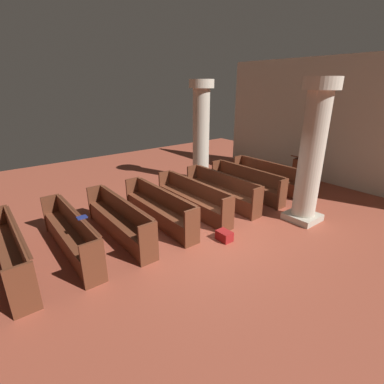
# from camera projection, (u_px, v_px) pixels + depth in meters

# --- Properties ---
(ground_plane) EXTENTS (19.20, 19.20, 0.00)m
(ground_plane) POSITION_uv_depth(u_px,v_px,m) (210.00, 228.00, 7.49)
(ground_plane) COLOR #9E4733
(back_wall) EXTENTS (10.00, 0.16, 4.50)m
(back_wall) POSITION_uv_depth(u_px,v_px,m) (338.00, 123.00, 10.23)
(back_wall) COLOR beige
(back_wall) RESTS_ON ground
(pew_row_0) EXTENTS (2.93, 0.46, 0.93)m
(pew_row_0) POSITION_uv_depth(u_px,v_px,m) (268.00, 175.00, 10.25)
(pew_row_0) COLOR brown
(pew_row_0) RESTS_ON ground
(pew_row_1) EXTENTS (2.93, 0.46, 0.93)m
(pew_row_1) POSITION_uv_depth(u_px,v_px,m) (246.00, 181.00, 9.59)
(pew_row_1) COLOR brown
(pew_row_1) RESTS_ON ground
(pew_row_2) EXTENTS (2.93, 0.47, 0.93)m
(pew_row_2) POSITION_uv_depth(u_px,v_px,m) (222.00, 188.00, 8.92)
(pew_row_2) COLOR brown
(pew_row_2) RESTS_ON ground
(pew_row_3) EXTENTS (2.93, 0.46, 0.93)m
(pew_row_3) POSITION_uv_depth(u_px,v_px,m) (193.00, 197.00, 8.26)
(pew_row_3) COLOR brown
(pew_row_3) RESTS_ON ground
(pew_row_4) EXTENTS (2.93, 0.46, 0.93)m
(pew_row_4) POSITION_uv_depth(u_px,v_px,m) (159.00, 207.00, 7.59)
(pew_row_4) COLOR brown
(pew_row_4) RESTS_ON ground
(pew_row_5) EXTENTS (2.93, 0.47, 0.93)m
(pew_row_5) POSITION_uv_depth(u_px,v_px,m) (119.00, 218.00, 6.93)
(pew_row_5) COLOR brown
(pew_row_5) RESTS_ON ground
(pew_row_6) EXTENTS (2.93, 0.46, 0.93)m
(pew_row_6) POSITION_uv_depth(u_px,v_px,m) (71.00, 232.00, 6.26)
(pew_row_6) COLOR brown
(pew_row_6) RESTS_ON ground
(pew_row_7) EXTENTS (2.93, 0.47, 0.93)m
(pew_row_7) POSITION_uv_depth(u_px,v_px,m) (10.00, 250.00, 5.60)
(pew_row_7) COLOR brown
(pew_row_7) RESTS_ON ground
(pillar_aisle_side) EXTENTS (0.89, 0.89, 3.72)m
(pillar_aisle_side) POSITION_uv_depth(u_px,v_px,m) (312.00, 152.00, 7.31)
(pillar_aisle_side) COLOR #B6AD9A
(pillar_aisle_side) RESTS_ON ground
(pillar_far_side) EXTENTS (0.89, 0.89, 3.72)m
(pillar_far_side) POSITION_uv_depth(u_px,v_px,m) (201.00, 131.00, 10.62)
(pillar_far_side) COLOR #B6AD9A
(pillar_far_side) RESTS_ON ground
(lectern) EXTENTS (0.48, 0.45, 1.08)m
(lectern) POSITION_uv_depth(u_px,v_px,m) (297.00, 172.00, 10.79)
(lectern) COLOR #562B1A
(lectern) RESTS_ON ground
(hymn_book) EXTENTS (0.15, 0.21, 0.03)m
(hymn_book) POSITION_uv_depth(u_px,v_px,m) (82.00, 217.00, 5.96)
(hymn_book) COLOR navy
(hymn_book) RESTS_ON pew_row_6
(kneeler_box_red) EXTENTS (0.38, 0.27, 0.24)m
(kneeler_box_red) POSITION_uv_depth(u_px,v_px,m) (224.00, 236.00, 6.90)
(kneeler_box_red) COLOR maroon
(kneeler_box_red) RESTS_ON ground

